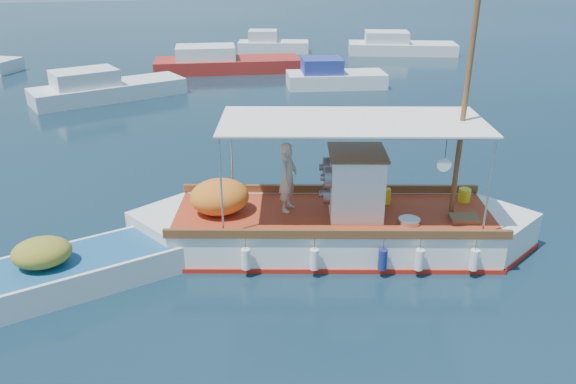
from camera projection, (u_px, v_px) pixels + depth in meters
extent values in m
plane|color=black|center=(315.00, 235.00, 15.08)|extent=(160.00, 160.00, 0.00)
cube|color=white|center=(333.00, 234.00, 14.33)|extent=(8.31, 4.55, 1.16)
cube|color=white|center=(178.00, 233.00, 14.36)|extent=(2.55, 2.55, 1.16)
cube|color=white|center=(487.00, 234.00, 14.31)|extent=(2.55, 2.55, 1.16)
cube|color=#B01C11|center=(332.00, 246.00, 14.47)|extent=(8.44, 4.66, 0.19)
cube|color=#A33319|center=(333.00, 214.00, 14.11)|extent=(8.26, 4.35, 0.06)
cube|color=brown|center=(330.00, 189.00, 15.28)|extent=(7.78, 2.13, 0.21)
cube|color=brown|center=(337.00, 234.00, 12.84)|extent=(7.78, 2.13, 0.21)
cube|color=white|center=(356.00, 184.00, 13.79)|extent=(1.57, 1.65, 1.58)
cube|color=brown|center=(357.00, 153.00, 13.46)|extent=(1.70, 1.77, 0.06)
cylinder|color=slate|center=(329.00, 177.00, 13.36)|extent=(0.36, 0.57, 0.53)
cylinder|color=slate|center=(328.00, 167.00, 13.98)|extent=(0.36, 0.57, 0.53)
cylinder|color=slate|center=(328.00, 194.00, 13.90)|extent=(0.36, 0.57, 0.53)
cylinder|color=brown|center=(464.00, 111.00, 13.04)|extent=(0.15, 0.15, 5.27)
cylinder|color=brown|center=(426.00, 129.00, 13.21)|extent=(1.86, 0.56, 0.08)
cylinder|color=silver|center=(232.00, 153.00, 14.72)|extent=(0.06, 0.06, 2.37)
cylinder|color=silver|center=(221.00, 187.00, 12.59)|extent=(0.06, 0.06, 2.37)
cylinder|color=silver|center=(461.00, 154.00, 14.68)|extent=(0.06, 0.06, 2.37)
cylinder|color=silver|center=(489.00, 188.00, 12.55)|extent=(0.06, 0.06, 2.37)
cube|color=silver|center=(352.00, 121.00, 13.15)|extent=(6.66, 4.02, 0.04)
ellipsoid|color=orange|center=(220.00, 197.00, 13.95)|extent=(1.74, 1.59, 0.89)
cube|color=gold|center=(385.00, 196.00, 14.54)|extent=(0.30, 0.25, 0.42)
cylinder|color=gold|center=(464.00, 195.00, 14.69)|extent=(0.39, 0.39, 0.36)
cube|color=brown|center=(464.00, 219.00, 13.67)|extent=(0.78, 0.63, 0.13)
cylinder|color=#B2B2B2|center=(409.00, 221.00, 13.54)|extent=(0.64, 0.64, 0.13)
cylinder|color=white|center=(444.00, 165.00, 12.39)|extent=(0.31, 0.11, 0.32)
cylinder|color=white|center=(246.00, 259.00, 12.95)|extent=(0.26, 0.26, 0.51)
cylinder|color=navy|center=(383.00, 259.00, 12.93)|extent=(0.26, 0.26, 0.51)
cylinder|color=white|center=(474.00, 260.00, 12.92)|extent=(0.26, 0.26, 0.51)
imported|color=beige|center=(288.00, 177.00, 13.93)|extent=(0.71, 0.78, 1.79)
cube|color=white|center=(83.00, 272.00, 12.85)|extent=(4.75, 2.98, 0.87)
cube|color=white|center=(175.00, 248.00, 13.92)|extent=(1.65, 1.65, 0.87)
cube|color=#1C5382|center=(80.00, 257.00, 12.69)|extent=(4.69, 2.79, 0.05)
ellipsoid|color=olive|center=(42.00, 253.00, 12.18)|extent=(1.52, 1.37, 0.64)
cube|color=silver|center=(110.00, 93.00, 28.74)|extent=(7.92, 4.84, 1.00)
cube|color=silver|center=(85.00, 78.00, 27.80)|extent=(3.54, 2.95, 0.80)
cube|color=maroon|center=(228.00, 66.00, 35.27)|extent=(9.23, 3.75, 1.00)
cube|color=silver|center=(205.00, 52.00, 34.74)|extent=(3.83, 2.75, 0.80)
cube|color=silver|center=(336.00, 81.00, 31.24)|extent=(5.67, 3.00, 1.00)
cube|color=navy|center=(322.00, 65.00, 30.81)|extent=(2.42, 2.18, 0.80)
cube|color=silver|center=(402.00, 50.00, 41.17)|extent=(8.16, 4.90, 1.00)
cube|color=silver|center=(387.00, 37.00, 40.89)|extent=(3.63, 3.07, 0.80)
cube|color=silver|center=(273.00, 48.00, 41.85)|extent=(5.51, 3.26, 1.00)
cube|color=silver|center=(263.00, 36.00, 41.50)|extent=(2.43, 2.17, 0.80)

